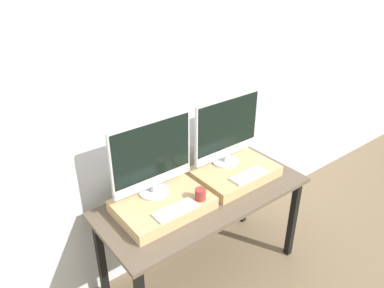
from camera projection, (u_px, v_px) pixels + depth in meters
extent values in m
cube|color=silver|center=(170.00, 109.00, 2.71)|extent=(8.00, 0.04, 2.60)
cube|color=brown|center=(204.00, 196.00, 2.68)|extent=(1.56, 0.67, 0.03)
cube|color=black|center=(293.00, 219.00, 3.06)|extent=(0.05, 0.05, 0.74)
cube|color=black|center=(101.00, 259.00, 2.67)|extent=(0.05, 0.05, 0.74)
cube|color=black|center=(245.00, 188.00, 3.44)|extent=(0.05, 0.05, 0.74)
cube|color=tan|center=(163.00, 205.00, 2.50)|extent=(0.61, 0.43, 0.08)
cylinder|color=silver|center=(154.00, 192.00, 2.55)|extent=(0.21, 0.21, 0.01)
cylinder|color=silver|center=(154.00, 188.00, 2.54)|extent=(0.04, 0.04, 0.05)
cube|color=silver|center=(152.00, 154.00, 2.41)|extent=(0.59, 0.02, 0.47)
cube|color=black|center=(153.00, 151.00, 2.39)|extent=(0.57, 0.00, 0.39)
cube|color=silver|center=(154.00, 182.00, 2.50)|extent=(0.59, 0.00, 0.06)
cube|color=silver|center=(176.00, 210.00, 2.38)|extent=(0.30, 0.11, 0.01)
cube|color=#B2B2B7|center=(176.00, 209.00, 2.37)|extent=(0.29, 0.10, 0.00)
cylinder|color=#9E332D|center=(200.00, 194.00, 2.47)|extent=(0.07, 0.07, 0.08)
cube|color=tan|center=(234.00, 172.00, 2.86)|extent=(0.61, 0.43, 0.08)
cylinder|color=silver|center=(225.00, 161.00, 2.91)|extent=(0.21, 0.21, 0.01)
cylinder|color=silver|center=(226.00, 158.00, 2.89)|extent=(0.04, 0.04, 0.05)
cube|color=silver|center=(227.00, 127.00, 2.77)|extent=(0.59, 0.02, 0.47)
cube|color=black|center=(228.00, 124.00, 2.75)|extent=(0.57, 0.00, 0.39)
cube|color=silver|center=(227.00, 152.00, 2.86)|extent=(0.59, 0.00, 0.06)
cube|color=silver|center=(249.00, 175.00, 2.73)|extent=(0.30, 0.11, 0.01)
cube|color=#B2B2B7|center=(249.00, 175.00, 2.73)|extent=(0.29, 0.10, 0.00)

